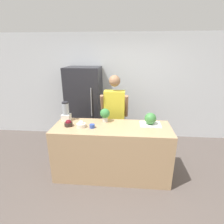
# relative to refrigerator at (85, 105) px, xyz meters

# --- Properties ---
(ground_plane) EXTENTS (14.00, 14.00, 0.00)m
(ground_plane) POSITION_rel_refrigerator_xyz_m (0.77, -1.65, -0.92)
(ground_plane) COLOR #564C47
(wall_back) EXTENTS (8.00, 0.06, 2.60)m
(wall_back) POSITION_rel_refrigerator_xyz_m (0.77, 0.39, 0.38)
(wall_back) COLOR silver
(wall_back) RESTS_ON ground_plane
(counter_island) EXTENTS (2.01, 0.71, 0.95)m
(counter_island) POSITION_rel_refrigerator_xyz_m (0.77, -1.30, -0.44)
(counter_island) COLOR tan
(counter_island) RESTS_ON ground_plane
(refrigerator) EXTENTS (0.80, 0.70, 1.83)m
(refrigerator) POSITION_rel_refrigerator_xyz_m (0.00, 0.00, 0.00)
(refrigerator) COLOR #232328
(refrigerator) RESTS_ON ground_plane
(person) EXTENTS (0.56, 0.27, 1.73)m
(person) POSITION_rel_refrigerator_xyz_m (0.77, -0.60, -0.02)
(person) COLOR #333338
(person) RESTS_ON ground_plane
(cutting_board) EXTENTS (0.36, 0.28, 0.01)m
(cutting_board) POSITION_rel_refrigerator_xyz_m (1.44, -1.16, 0.04)
(cutting_board) COLOR white
(cutting_board) RESTS_ON counter_island
(watermelon) EXTENTS (0.20, 0.20, 0.20)m
(watermelon) POSITION_rel_refrigerator_xyz_m (1.43, -1.16, 0.15)
(watermelon) COLOR #3D7F3D
(watermelon) RESTS_ON cutting_board
(bowl_cherries) EXTENTS (0.14, 0.14, 0.11)m
(bowl_cherries) POSITION_rel_refrigerator_xyz_m (0.03, -1.33, 0.08)
(bowl_cherries) COLOR #2D231E
(bowl_cherries) RESTS_ON counter_island
(bowl_cream) EXTENTS (0.15, 0.15, 0.12)m
(bowl_cream) POSITION_rel_refrigerator_xyz_m (0.26, -1.36, 0.08)
(bowl_cream) COLOR beige
(bowl_cream) RESTS_ON counter_island
(bowl_small_blue) EXTENTS (0.09, 0.09, 0.06)m
(bowl_small_blue) POSITION_rel_refrigerator_xyz_m (0.45, -1.38, 0.07)
(bowl_small_blue) COLOR #334C9E
(bowl_small_blue) RESTS_ON counter_island
(blender) EXTENTS (0.15, 0.15, 0.35)m
(blender) POSITION_rel_refrigerator_xyz_m (-0.09, -1.08, 0.20)
(blender) COLOR silver
(blender) RESTS_ON counter_island
(potted_plant) EXTENTS (0.18, 0.18, 0.25)m
(potted_plant) POSITION_rel_refrigerator_xyz_m (0.63, -1.08, 0.18)
(potted_plant) COLOR beige
(potted_plant) RESTS_ON counter_island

